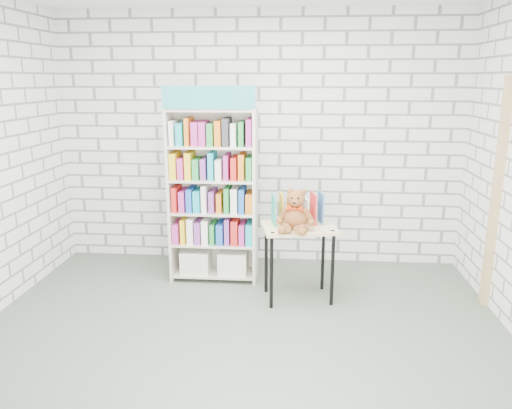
{
  "coord_description": "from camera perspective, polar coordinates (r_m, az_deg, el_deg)",
  "views": [
    {
      "loc": [
        0.44,
        -3.57,
        2.08
      ],
      "look_at": [
        0.06,
        0.95,
        0.92
      ],
      "focal_mm": 35.0,
      "sensor_mm": 36.0,
      "label": 1
    }
  ],
  "objects": [
    {
      "name": "teddy_bear",
      "position": [
        4.54,
        4.56,
        -1.05
      ],
      "size": [
        0.35,
        0.34,
        0.38
      ],
      "color": "brown",
      "rests_on": "display_table"
    },
    {
      "name": "door_trim",
      "position": [
        4.97,
        25.75,
        0.92
      ],
      "size": [
        0.05,
        0.12,
        2.1
      ],
      "primitive_type": "cube",
      "color": "tan",
      "rests_on": "ground"
    },
    {
      "name": "table_books",
      "position": [
        4.76,
        4.73,
        -0.5
      ],
      "size": [
        0.5,
        0.3,
        0.28
      ],
      "color": "teal",
      "rests_on": "display_table"
    },
    {
      "name": "bookshelf",
      "position": [
        5.14,
        -4.89,
        1.17
      ],
      "size": [
        0.9,
        0.35,
        2.01
      ],
      "color": "beige",
      "rests_on": "ground"
    },
    {
      "name": "display_table",
      "position": [
        4.72,
        4.93,
        -3.68
      ],
      "size": [
        0.75,
        0.59,
        0.73
      ],
      "color": "#DBC383",
      "rests_on": "ground"
    },
    {
      "name": "ground",
      "position": [
        4.16,
        -1.97,
        -15.71
      ],
      "size": [
        4.5,
        4.5,
        0.0
      ],
      "primitive_type": "plane",
      "color": "#4B5548",
      "rests_on": "ground"
    },
    {
      "name": "room_shell",
      "position": [
        3.61,
        -2.22,
        9.62
      ],
      "size": [
        4.52,
        4.02,
        2.81
      ],
      "color": "silver",
      "rests_on": "ground"
    }
  ]
}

